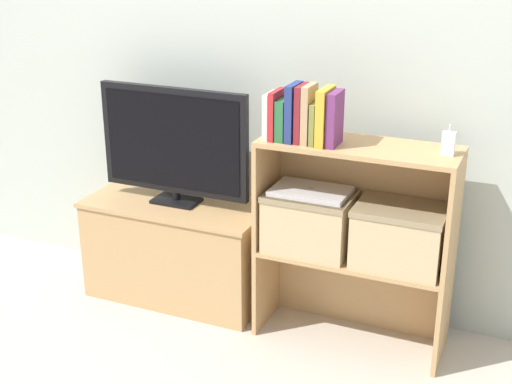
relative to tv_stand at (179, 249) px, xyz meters
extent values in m
plane|color=#BCB2A3|center=(0.44, -0.20, -0.25)|extent=(16.00, 16.00, 0.00)
cube|color=#B2BCB2|center=(0.44, 0.24, 0.95)|extent=(10.00, 0.05, 2.40)
cube|color=tan|center=(0.00, 0.00, -0.01)|extent=(0.86, 0.41, 0.48)
cube|color=tan|center=(0.00, 0.00, 0.24)|extent=(0.88, 0.43, 0.02)
cube|color=black|center=(0.00, 0.00, 0.26)|extent=(0.22, 0.14, 0.01)
cylinder|color=black|center=(0.00, 0.00, 0.28)|extent=(0.04, 0.04, 0.04)
cube|color=black|center=(0.00, 0.00, 0.55)|extent=(0.75, 0.04, 0.50)
cube|color=black|center=(0.00, -0.02, 0.55)|extent=(0.69, 0.00, 0.44)
cube|color=tan|center=(0.49, -0.05, -0.04)|extent=(0.02, 0.31, 0.41)
cube|color=tan|center=(1.29, -0.05, -0.04)|extent=(0.02, 0.31, 0.41)
cube|color=tan|center=(0.89, 0.09, -0.04)|extent=(0.78, 0.02, 0.41)
cube|color=tan|center=(0.89, -0.05, 0.15)|extent=(0.78, 0.31, 0.02)
cube|color=tan|center=(0.49, -0.05, 0.41)|extent=(0.02, 0.31, 0.50)
cube|color=tan|center=(1.29, -0.05, 0.41)|extent=(0.02, 0.31, 0.50)
cube|color=tan|center=(0.89, 0.09, 0.41)|extent=(0.78, 0.02, 0.50)
cube|color=tan|center=(0.89, -0.05, 0.65)|extent=(0.78, 0.31, 0.02)
cube|color=silver|center=(0.52, -0.10, 0.75)|extent=(0.02, 0.12, 0.19)
cube|color=#B22328|center=(0.55, -0.10, 0.76)|extent=(0.02, 0.14, 0.20)
cube|color=#286638|center=(0.58, -0.10, 0.74)|extent=(0.04, 0.13, 0.17)
cube|color=navy|center=(0.62, -0.10, 0.78)|extent=(0.03, 0.14, 0.24)
cube|color=maroon|center=(0.66, -0.10, 0.78)|extent=(0.03, 0.13, 0.24)
cube|color=tan|center=(0.69, -0.10, 0.78)|extent=(0.03, 0.13, 0.24)
cube|color=olive|center=(0.72, -0.10, 0.74)|extent=(0.02, 0.13, 0.17)
cube|color=gold|center=(0.76, -0.10, 0.77)|extent=(0.04, 0.15, 0.23)
cube|color=#6B2D66|center=(0.80, -0.10, 0.77)|extent=(0.04, 0.13, 0.22)
cube|color=white|center=(1.24, -0.05, 0.71)|extent=(0.05, 0.04, 0.09)
cylinder|color=silver|center=(1.24, -0.05, 0.77)|extent=(0.01, 0.01, 0.03)
cube|color=tan|center=(0.70, -0.06, 0.29)|extent=(0.36, 0.27, 0.26)
cube|color=#917E5B|center=(0.70, -0.06, 0.41)|extent=(0.37, 0.27, 0.02)
cube|color=tan|center=(1.09, -0.06, 0.29)|extent=(0.36, 0.27, 0.26)
cube|color=#917E5B|center=(1.09, -0.06, 0.41)|extent=(0.37, 0.27, 0.02)
cube|color=#BCBCC1|center=(0.70, -0.06, 0.43)|extent=(0.33, 0.21, 0.02)
cylinder|color=#99999E|center=(0.70, -0.06, 0.44)|extent=(0.02, 0.02, 0.00)
camera|label=1|loc=(1.61, -2.75, 1.51)|focal=50.00mm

